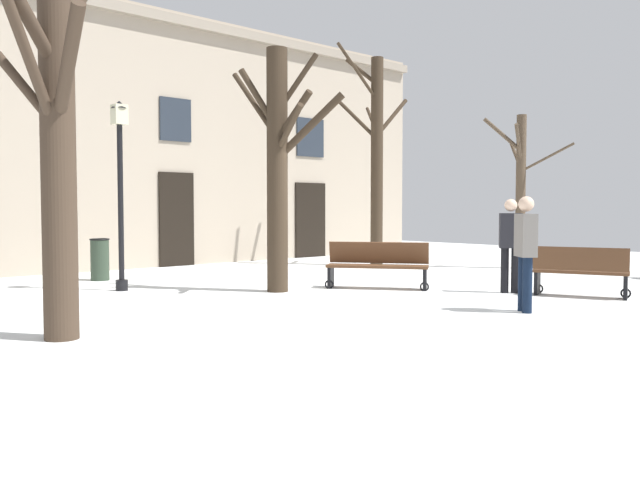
{
  "coord_description": "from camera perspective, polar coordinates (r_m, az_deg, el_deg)",
  "views": [
    {
      "loc": [
        -8.62,
        -8.03,
        1.52
      ],
      "look_at": [
        0.0,
        1.41,
        0.89
      ],
      "focal_mm": 36.86,
      "sensor_mm": 36.0,
      "label": 1
    }
  ],
  "objects": [
    {
      "name": "streetlamp",
      "position": [
        12.51,
        -16.96,
        5.47
      ],
      "size": [
        0.3,
        0.3,
        3.45
      ],
      "color": "black",
      "rests_on": "ground"
    },
    {
      "name": "tree_right_of_center",
      "position": [
        8.08,
        -21.91,
        7.33
      ],
      "size": [
        1.61,
        1.71,
        4.38
      ],
      "color": "#423326",
      "rests_on": "ground"
    },
    {
      "name": "bench_by_litter_bin",
      "position": [
        12.38,
        5.02,
        -2.13
      ],
      "size": [
        1.49,
        1.81,
        0.88
      ],
      "rotation": [
        0.0,
        0.0,
        5.34
      ],
      "color": "#51331E",
      "rests_on": "ground"
    },
    {
      "name": "tree_center",
      "position": [
        17.18,
        16.99,
        4.5
      ],
      "size": [
        1.26,
        1.89,
        3.83
      ],
      "color": "#4C3D2D",
      "rests_on": "ground"
    },
    {
      "name": "ground_plane",
      "position": [
        11.88,
        4.62,
        -4.53
      ],
      "size": [
        29.06,
        29.06,
        0.0
      ],
      "primitive_type": "plane",
      "color": "white"
    },
    {
      "name": "building_facade",
      "position": [
        17.64,
        -13.09,
        8.65
      ],
      "size": [
        18.16,
        0.6,
        6.56
      ],
      "color": "tan",
      "rests_on": "ground"
    },
    {
      "name": "person_strolling",
      "position": [
        9.97,
        17.42,
        -0.68
      ],
      "size": [
        0.41,
        0.43,
        1.68
      ],
      "rotation": [
        0.0,
        0.0,
        4.02
      ],
      "color": "black",
      "rests_on": "ground"
    },
    {
      "name": "tree_left_of_center",
      "position": [
        11.87,
        -3.61,
        6.72
      ],
      "size": [
        1.38,
        2.1,
        4.36
      ],
      "color": "#382B1E",
      "rests_on": "ground"
    },
    {
      "name": "bench_facing_shops",
      "position": [
        11.99,
        21.65,
        -2.55
      ],
      "size": [
        0.97,
        1.6,
        0.86
      ],
      "rotation": [
        0.0,
        0.0,
        1.94
      ],
      "color": "#51331E",
      "rests_on": "ground"
    },
    {
      "name": "person_near_bench",
      "position": [
        12.13,
        16.2,
        -0.09
      ],
      "size": [
        0.41,
        0.44,
        1.67
      ],
      "rotation": [
        0.0,
        0.0,
        2.23
      ],
      "color": "black",
      "rests_on": "ground"
    },
    {
      "name": "litter_bin",
      "position": [
        14.45,
        -18.57,
        -1.59
      ],
      "size": [
        0.41,
        0.41,
        0.88
      ],
      "color": "#2D3D2D",
      "rests_on": "ground"
    },
    {
      "name": "tree_foreground",
      "position": [
        17.31,
        4.87,
        7.34
      ],
      "size": [
        2.48,
        1.67,
        5.6
      ],
      "color": "#382B1E",
      "rests_on": "ground"
    }
  ]
}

